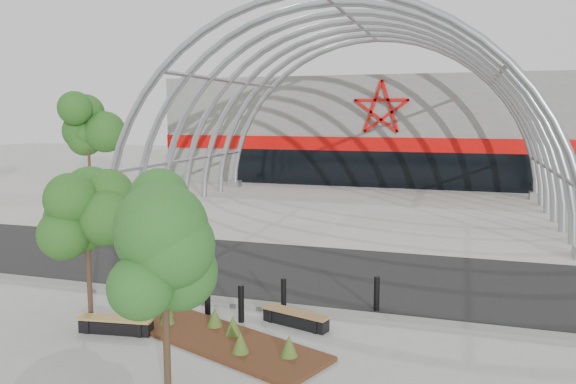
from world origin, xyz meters
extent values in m
plane|color=gray|center=(0.00, 0.00, 0.00)|extent=(140.00, 140.00, 0.00)
cube|color=black|center=(0.00, 3.50, 0.01)|extent=(140.00, 7.00, 0.02)
cube|color=#A8A398|center=(0.00, 15.50, 0.02)|extent=(60.00, 17.00, 0.04)
cube|color=slate|center=(0.00, -0.25, 0.06)|extent=(60.00, 0.50, 0.12)
cube|color=slate|center=(0.00, 33.50, 4.00)|extent=(34.00, 15.00, 8.00)
cube|color=black|center=(0.00, 26.05, 1.30)|extent=(22.00, 0.25, 2.60)
cube|color=#C70806|center=(0.00, 26.05, 3.10)|extent=(34.00, 0.30, 1.00)
torus|color=#93989C|center=(0.00, 8.00, 0.00)|extent=(20.36, 0.36, 20.36)
torus|color=#93989C|center=(0.00, 10.50, 0.00)|extent=(20.36, 0.36, 20.36)
torus|color=#93989C|center=(0.00, 13.00, 0.00)|extent=(20.36, 0.36, 20.36)
torus|color=#93989C|center=(0.00, 15.50, 0.00)|extent=(20.36, 0.36, 20.36)
torus|color=#93989C|center=(0.00, 18.00, 0.00)|extent=(20.36, 0.36, 20.36)
torus|color=#93989C|center=(0.00, 20.50, 0.00)|extent=(20.36, 0.36, 20.36)
torus|color=#93989C|center=(0.00, 23.00, 0.00)|extent=(20.36, 0.36, 20.36)
cylinder|color=#93989C|center=(9.66, 15.50, 2.59)|extent=(0.20, 15.00, 0.20)
cylinder|color=#93989C|center=(7.07, 15.50, 7.07)|extent=(0.20, 15.00, 0.20)
cylinder|color=#93989C|center=(0.00, 15.50, 10.00)|extent=(0.20, 15.00, 0.20)
cylinder|color=#93989C|center=(-7.07, 15.50, 7.07)|extent=(0.20, 15.00, 0.20)
cylinder|color=#93989C|center=(-9.66, 15.50, 2.59)|extent=(0.20, 15.00, 0.20)
cube|color=#93989C|center=(-10.00, 8.00, 0.25)|extent=(0.80, 0.80, 0.50)
cube|color=#93989C|center=(-10.00, 23.00, 0.25)|extent=(0.80, 0.80, 0.50)
cube|color=#93989C|center=(10.00, 23.00, 0.25)|extent=(0.80, 0.80, 0.50)
cube|color=#3F1D10|center=(0.46, -2.67, 0.05)|extent=(5.63, 3.51, 0.10)
cone|color=#486224|center=(-1.16, -2.26, 0.34)|extent=(0.37, 0.37, 0.47)
cone|color=#486224|center=(0.67, -2.42, 0.34)|extent=(0.37, 0.37, 0.47)
cone|color=#486224|center=(1.22, -3.30, 0.34)|extent=(0.37, 0.37, 0.47)
cone|color=#486224|center=(0.03, -2.06, 0.34)|extent=(0.37, 0.37, 0.47)
cone|color=#486224|center=(2.27, -3.16, 0.34)|extent=(0.37, 0.37, 0.47)
cone|color=#486224|center=(-1.43, -1.82, 0.34)|extent=(0.37, 0.37, 0.47)
cylinder|color=#322119|center=(-3.10, -2.63, 1.00)|extent=(0.12, 0.12, 1.99)
ellipsoid|color=#1C4917|center=(-3.10, -2.63, 2.81)|extent=(1.71, 1.71, 2.17)
cylinder|color=#342414|center=(0.51, -5.18, 1.02)|extent=(0.14, 0.14, 2.05)
ellipsoid|color=#1C5120|center=(0.51, -5.18, 2.89)|extent=(1.69, 1.69, 2.24)
cube|color=black|center=(-2.16, -2.95, 0.15)|extent=(1.81, 0.58, 0.30)
cube|color=black|center=(-2.82, -3.04, 0.18)|extent=(0.16, 0.40, 0.36)
cube|color=black|center=(-1.49, -2.86, 0.18)|extent=(0.16, 0.40, 0.36)
cube|color=olive|center=(-2.16, -2.95, 0.36)|extent=(1.86, 0.65, 0.05)
cube|color=black|center=(1.84, -1.21, 0.15)|extent=(1.78, 0.81, 0.30)
cube|color=black|center=(1.20, -1.03, 0.18)|extent=(0.21, 0.40, 0.35)
cube|color=black|center=(2.47, -1.40, 0.18)|extent=(0.21, 0.40, 0.35)
cube|color=brown|center=(1.84, -1.21, 0.35)|extent=(1.84, 0.88, 0.05)
cylinder|color=black|center=(-2.60, -1.36, 0.43)|extent=(0.14, 0.14, 0.86)
cylinder|color=black|center=(-0.60, -1.14, 0.49)|extent=(0.16, 0.16, 0.97)
cylinder|color=black|center=(1.21, -0.25, 0.44)|extent=(0.14, 0.14, 0.88)
cylinder|color=black|center=(0.45, -1.37, 0.48)|extent=(0.15, 0.15, 0.96)
cylinder|color=black|center=(3.60, 0.45, 0.47)|extent=(0.15, 0.15, 0.95)
cylinder|color=#312216|center=(-20.00, 20.00, 1.65)|extent=(0.20, 0.20, 3.30)
ellipsoid|color=#1A4A16|center=(-20.00, 20.00, 4.65)|extent=(3.00, 3.00, 3.60)
camera|label=1|loc=(5.67, -14.02, 5.23)|focal=35.00mm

